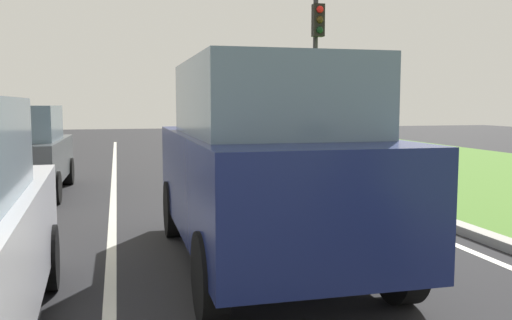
% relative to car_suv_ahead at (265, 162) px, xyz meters
% --- Properties ---
extents(ground_plane, '(60.00, 60.00, 0.00)m').
position_rel_car_suv_ahead_xyz_m(ground_plane, '(-1.00, 4.99, -1.17)').
color(ground_plane, '#262628').
extents(lane_line_center, '(0.12, 32.00, 0.01)m').
position_rel_car_suv_ahead_xyz_m(lane_line_center, '(-1.70, 4.99, -1.16)').
color(lane_line_center, silver).
rests_on(lane_line_center, ground).
extents(lane_line_right_edge, '(0.12, 32.00, 0.01)m').
position_rel_car_suv_ahead_xyz_m(lane_line_right_edge, '(2.60, 4.99, -1.16)').
color(lane_line_right_edge, silver).
rests_on(lane_line_right_edge, ground).
extents(curb_right, '(0.24, 48.00, 0.12)m').
position_rel_car_suv_ahead_xyz_m(curb_right, '(3.10, 4.99, -1.11)').
color(curb_right, '#9E9B93').
rests_on(curb_right, ground).
extents(car_suv_ahead, '(1.97, 4.50, 2.28)m').
position_rel_car_suv_ahead_xyz_m(car_suv_ahead, '(0.00, 0.00, 0.00)').
color(car_suv_ahead, navy).
rests_on(car_suv_ahead, ground).
extents(car_hatchback_far, '(1.78, 3.73, 1.78)m').
position_rel_car_suv_ahead_xyz_m(car_hatchback_far, '(-3.46, 5.71, -0.28)').
color(car_hatchback_far, '#474C51').
rests_on(car_hatchback_far, ground).
extents(traffic_light_near_right, '(0.32, 0.50, 4.90)m').
position_rel_car_suv_ahead_xyz_m(traffic_light_near_right, '(3.98, 9.03, 2.12)').
color(traffic_light_near_right, '#2D2D2D').
rests_on(traffic_light_near_right, ground).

